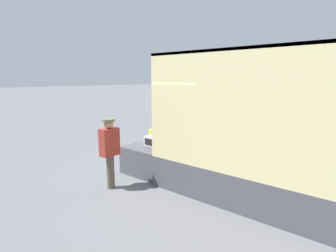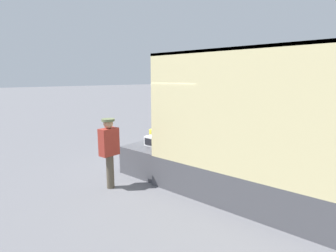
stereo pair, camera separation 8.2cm
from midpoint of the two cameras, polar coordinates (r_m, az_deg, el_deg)
name	(u,v)px [view 1 (the left image)]	position (r m, az deg, el deg)	size (l,w,h in m)	color
ground_plane	(182,172)	(7.51, 2.74, -9.89)	(160.00, 160.00, 0.00)	slate
tailgate_deck	(164,155)	(7.78, -1.08, -6.26)	(1.29, 2.33, 0.75)	#4C4C51
microwave	(155,141)	(7.29, -3.17, -3.27)	(0.49, 0.40, 0.27)	white
portable_generator	(177,131)	(8.14, 1.65, -1.15)	(0.56, 0.48, 0.60)	black
orange_bucket	(153,135)	(7.98, -3.54, -1.88)	(0.26, 0.26, 0.32)	yellow
worker_person	(110,146)	(6.29, -12.97, -4.35)	(0.30, 0.44, 1.68)	brown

